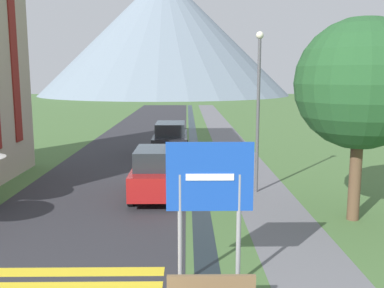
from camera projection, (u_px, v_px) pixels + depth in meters
name	position (u px, v px, depth m)	size (l,w,h in m)	color
ground_plane	(174.00, 151.00, 25.19)	(160.00, 160.00, 0.00)	#476B38
road	(147.00, 130.00, 35.03)	(6.40, 60.00, 0.01)	#2D2D33
footpath	(222.00, 130.00, 35.10)	(2.20, 60.00, 0.01)	slate
drainage_channel	(192.00, 130.00, 35.08)	(0.60, 60.00, 0.00)	black
mountain_distant	(164.00, 34.00, 98.82)	(57.41, 57.41, 27.67)	slate
road_sign	(210.00, 191.00, 8.81)	(1.80, 0.11, 3.08)	gray
parked_car_near	(156.00, 172.00, 15.61)	(1.74, 3.92, 1.82)	#A31919
parked_car_far	(171.00, 138.00, 24.09)	(1.96, 4.54, 1.82)	black
streetlamp	(258.00, 101.00, 15.84)	(0.28, 0.28, 5.99)	#515156
tree_by_path	(361.00, 84.00, 12.59)	(3.89, 3.89, 6.11)	brown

